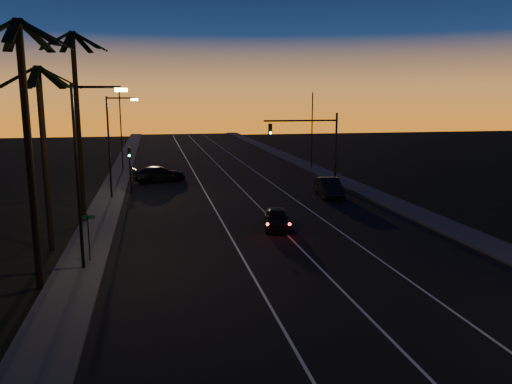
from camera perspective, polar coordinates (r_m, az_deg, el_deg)
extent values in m
cube|color=black|center=(36.35, 0.44, -2.58)|extent=(20.00, 170.00, 0.01)
cube|color=#333331|center=(35.76, -17.42, -3.18)|extent=(2.40, 170.00, 0.16)
cube|color=#333331|center=(40.14, 16.28, -1.63)|extent=(2.40, 170.00, 0.16)
cube|color=silver|center=(35.85, -4.26, -2.78)|extent=(0.12, 160.00, 0.01)
cube|color=silver|center=(36.45, 1.21, -2.52)|extent=(0.12, 160.00, 0.01)
cube|color=silver|center=(37.36, 6.45, -2.26)|extent=(0.12, 160.00, 0.01)
cylinder|color=black|center=(23.32, -24.46, 3.33)|extent=(0.32, 0.32, 11.50)
cube|color=black|center=(23.37, -22.78, 16.25)|extent=(2.18, 0.92, 1.18)
cube|color=black|center=(24.17, -23.88, 15.96)|extent=(1.25, 2.12, 1.18)
cube|color=black|center=(24.34, -26.09, 15.75)|extent=(1.34, 2.09, 1.18)
cube|color=black|center=(22.29, -26.06, 16.31)|extent=(0.45, 2.16, 1.18)
cube|color=black|center=(22.52, -23.70, 16.42)|extent=(1.95, 1.61, 1.18)
cylinder|color=black|center=(29.36, -22.97, 3.29)|extent=(0.32, 0.32, 10.00)
cube|color=black|center=(29.26, -21.50, 12.10)|extent=(2.18, 0.92, 1.18)
cube|color=black|center=(30.06, -22.41, 11.98)|extent=(1.25, 2.12, 1.18)
cube|color=black|center=(30.21, -24.16, 11.84)|extent=(1.34, 2.09, 1.18)
cube|color=black|center=(29.62, -25.54, 11.78)|extent=(2.18, 0.82, 1.18)
cube|color=black|center=(28.70, -25.51, 11.85)|extent=(1.90, 1.69, 1.18)
cube|color=black|center=(28.15, -24.00, 12.01)|extent=(0.45, 2.16, 1.18)
cube|color=black|center=(28.40, -22.17, 12.12)|extent=(1.95, 1.61, 1.18)
cylinder|color=black|center=(34.98, -19.63, 6.64)|extent=(0.32, 0.32, 12.50)
cube|color=black|center=(35.24, -18.45, 16.01)|extent=(2.18, 0.92, 1.18)
cube|color=black|center=(36.00, -19.29, 15.83)|extent=(1.25, 2.12, 1.18)
cube|color=black|center=(36.10, -20.79, 15.73)|extent=(1.34, 2.09, 1.18)
cube|color=black|center=(35.46, -21.90, 15.76)|extent=(2.18, 0.82, 1.18)
cube|color=black|center=(34.55, -21.78, 15.92)|extent=(1.90, 1.69, 1.18)
cube|color=black|center=(34.06, -20.45, 16.09)|extent=(0.45, 2.16, 1.18)
cube|color=black|center=(34.37, -18.94, 16.13)|extent=(1.95, 1.61, 1.18)
cylinder|color=black|center=(25.15, -19.70, 1.26)|extent=(0.16, 0.16, 9.00)
cylinder|color=black|center=(24.72, -17.78, 11.36)|extent=(2.20, 0.12, 0.12)
cube|color=#FED365|center=(24.63, -15.17, 11.19)|extent=(0.55, 0.26, 0.16)
cylinder|color=black|center=(42.94, -16.44, 4.78)|extent=(0.16, 0.16, 8.50)
cylinder|color=black|center=(42.66, -15.24, 10.32)|extent=(2.20, 0.12, 0.12)
cube|color=#FED365|center=(42.61, -13.73, 10.22)|extent=(0.55, 0.26, 0.16)
cylinder|color=black|center=(26.76, -18.56, -5.15)|extent=(0.06, 0.06, 2.60)
cube|color=#0D5323|center=(26.48, -18.71, -2.76)|extent=(0.70, 0.03, 0.20)
cylinder|color=black|center=(47.94, 9.11, 4.75)|extent=(0.20, 0.20, 7.00)
cylinder|color=black|center=(46.61, 5.14, 8.13)|extent=(7.00, 0.16, 0.16)
cube|color=black|center=(45.90, 1.63, 7.19)|extent=(0.32, 0.28, 1.00)
sphere|color=black|center=(45.71, 1.68, 7.58)|extent=(0.20, 0.20, 0.20)
sphere|color=black|center=(45.73, 1.68, 7.18)|extent=(0.20, 0.20, 0.20)
sphere|color=#14FF59|center=(45.75, 1.68, 6.78)|extent=(0.20, 0.20, 0.20)
cylinder|color=black|center=(45.07, -14.20, 2.39)|extent=(0.14, 0.14, 4.20)
cube|color=black|center=(44.88, -14.29, 4.41)|extent=(0.28, 0.25, 0.90)
sphere|color=black|center=(44.70, -14.32, 4.75)|extent=(0.18, 0.18, 0.18)
sphere|color=black|center=(44.73, -14.30, 4.39)|extent=(0.18, 0.18, 0.18)
sphere|color=#14FF59|center=(44.76, -14.28, 4.04)|extent=(0.18, 0.18, 0.18)
cylinder|color=black|center=(59.82, -15.16, 6.63)|extent=(0.14, 0.14, 9.00)
cylinder|color=black|center=(59.63, 6.41, 6.92)|extent=(0.14, 0.14, 9.00)
imported|color=black|center=(32.37, 2.39, -3.03)|extent=(2.30, 4.12, 1.33)
sphere|color=#FF0F05|center=(30.05, 1.34, -3.70)|extent=(0.18, 0.18, 0.18)
sphere|color=#FF0F05|center=(30.11, 3.86, -3.69)|extent=(0.18, 0.18, 0.18)
imported|color=black|center=(43.14, 8.32, 0.52)|extent=(2.24, 5.02, 1.60)
imported|color=black|center=(51.33, -10.97, 2.03)|extent=(5.83, 3.68, 1.57)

